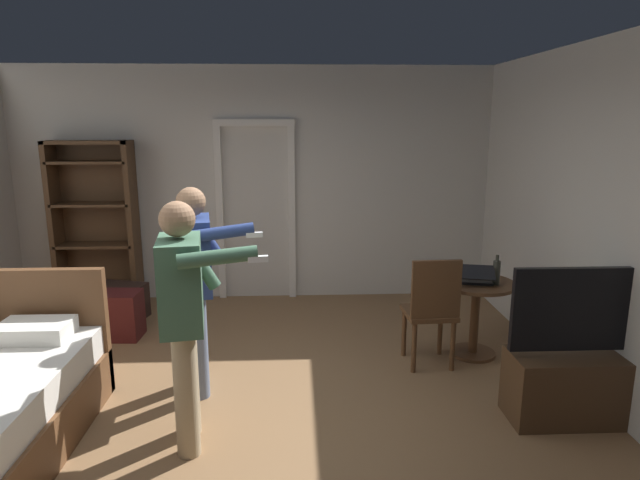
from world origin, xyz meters
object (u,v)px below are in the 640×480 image
(tv_flatscreen, at_px, (576,375))
(person_blue_shirt, at_px, (184,308))
(bookshelf, at_px, (95,218))
(person_striped_shirt, at_px, (196,276))
(wooden_chair, at_px, (432,308))
(suitcase_dark, at_px, (119,302))
(side_table, at_px, (475,305))
(suitcase_small, at_px, (111,315))
(laptop, at_px, (475,278))
(bottle_on_table, at_px, (496,272))

(tv_flatscreen, distance_m, person_blue_shirt, 2.78)
(bookshelf, xyz_separation_m, person_striped_shirt, (1.53, -2.18, -0.07))
(wooden_chair, distance_m, suitcase_dark, 3.37)
(bookshelf, bearing_deg, side_table, -22.59)
(tv_flatscreen, bearing_deg, suitcase_small, 156.32)
(suitcase_dark, bearing_deg, person_blue_shirt, -48.62)
(tv_flatscreen, xyz_separation_m, wooden_chair, (-0.83, 0.89, 0.20))
(wooden_chair, bearing_deg, tv_flatscreen, -47.06)
(bookshelf, distance_m, wooden_chair, 3.96)
(laptop, distance_m, suitcase_dark, 3.73)
(tv_flatscreen, height_order, side_table, tv_flatscreen)
(person_blue_shirt, height_order, person_striped_shirt, person_blue_shirt)
(bookshelf, height_order, person_striped_shirt, bookshelf)
(bookshelf, distance_m, person_blue_shirt, 3.33)
(laptop, height_order, wooden_chair, wooden_chair)
(bookshelf, xyz_separation_m, bottle_on_table, (4.07, -1.71, -0.21))
(suitcase_small, bearing_deg, person_striped_shirt, -43.12)
(suitcase_small, bearing_deg, wooden_chair, -11.87)
(bookshelf, height_order, laptop, bookshelf)
(bookshelf, distance_m, suitcase_small, 1.41)
(bookshelf, height_order, tv_flatscreen, bookshelf)
(bottle_on_table, bearing_deg, side_table, 150.26)
(bookshelf, bearing_deg, person_striped_shirt, -54.97)
(bookshelf, bearing_deg, suitcase_dark, -56.09)
(side_table, xyz_separation_m, bottle_on_table, (0.14, -0.08, 0.34))
(person_striped_shirt, bearing_deg, suitcase_small, 134.03)
(side_table, relative_size, suitcase_dark, 1.32)
(person_striped_shirt, bearing_deg, bookshelf, 125.03)
(tv_flatscreen, height_order, person_blue_shirt, person_blue_shirt)
(wooden_chair, xyz_separation_m, suitcase_dark, (-3.09, 1.30, -0.36))
(laptop, bearing_deg, bottle_on_table, -11.92)
(side_table, distance_m, suitcase_small, 3.52)
(person_blue_shirt, bearing_deg, tv_flatscreen, 3.70)
(tv_flatscreen, relative_size, laptop, 2.95)
(bottle_on_table, relative_size, wooden_chair, 0.27)
(suitcase_dark, distance_m, suitcase_small, 0.52)
(bookshelf, relative_size, wooden_chair, 1.92)
(bookshelf, bearing_deg, tv_flatscreen, -32.69)
(side_table, relative_size, wooden_chair, 0.71)
(bookshelf, xyz_separation_m, wooden_chair, (3.46, -1.86, -0.48))
(tv_flatscreen, distance_m, side_table, 1.19)
(wooden_chair, distance_m, person_blue_shirt, 2.20)
(tv_flatscreen, distance_m, suitcase_dark, 4.50)
(bottle_on_table, xyz_separation_m, person_striped_shirt, (-2.54, -0.47, 0.14))
(bottle_on_table, bearing_deg, wooden_chair, -165.92)
(bookshelf, bearing_deg, person_blue_shirt, -61.62)
(wooden_chair, bearing_deg, side_table, 26.57)
(person_striped_shirt, relative_size, suitcase_dark, 3.10)
(person_striped_shirt, bearing_deg, laptop, 12.03)
(tv_flatscreen, xyz_separation_m, suitcase_small, (-3.83, 1.68, -0.11))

